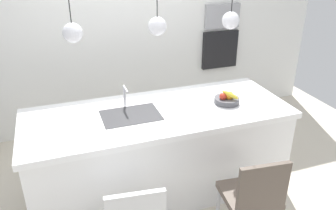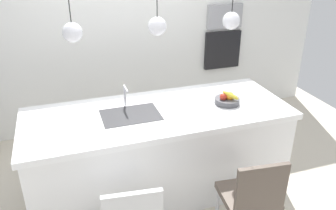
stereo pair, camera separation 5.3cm
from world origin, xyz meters
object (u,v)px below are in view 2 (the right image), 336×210
microwave (224,16)px  chair_middle (252,196)px  fruit_bowl (227,99)px  oven (222,50)px

microwave → chair_middle: 2.90m
microwave → fruit_bowl: bearing=-114.9°
fruit_bowl → microwave: microwave is taller
fruit_bowl → oven: bearing=65.1°
chair_middle → microwave: bearing=69.3°
microwave → oven: 0.50m
oven → microwave: bearing=0.0°
fruit_bowl → chair_middle: bearing=-102.6°
microwave → chair_middle: (-0.97, -2.56, -0.97)m
fruit_bowl → oven: oven is taller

